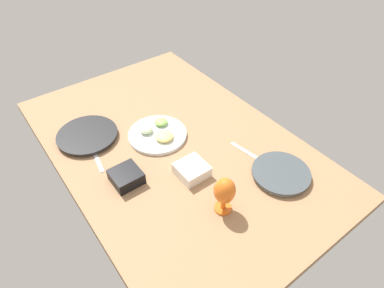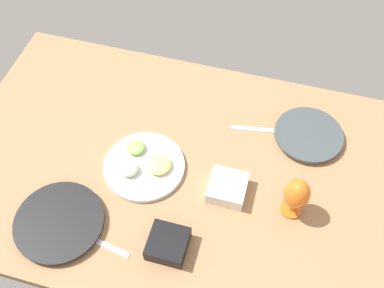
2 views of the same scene
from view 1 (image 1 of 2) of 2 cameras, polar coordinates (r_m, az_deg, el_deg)
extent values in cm
cube|color=#99704C|center=(162.44, -3.11, -0.43)|extent=(160.00, 104.00, 4.00)
cylinder|color=#4C4C51|center=(171.62, -17.55, 1.28)|extent=(27.30, 27.30, 1.57)
cylinder|color=black|center=(170.84, -17.64, 1.59)|extent=(29.68, 29.68, 0.94)
cylinder|color=silver|center=(150.58, 15.04, -5.09)|extent=(23.56, 23.56, 1.63)
cylinder|color=#3E4549|center=(149.65, 15.13, -4.76)|extent=(25.61, 25.61, 0.98)
cylinder|color=silver|center=(165.34, -5.97, 1.63)|extent=(29.02, 29.02, 1.80)
ellipsoid|color=#F9E072|center=(160.53, -4.80, 1.35)|extent=(8.85, 8.85, 2.86)
ellipsoid|color=#8CC659|center=(169.24, -5.35, 3.82)|extent=(6.69, 6.69, 2.78)
ellipsoid|color=beige|center=(164.98, -7.92, 2.49)|extent=(6.43, 6.43, 3.36)
cylinder|color=orange|center=(135.07, 5.35, -10.91)|extent=(7.09, 7.09, 1.00)
cylinder|color=orange|center=(132.91, 5.42, -10.21)|extent=(2.00, 2.00, 4.42)
ellipsoid|color=orange|center=(126.61, 5.66, -8.01)|extent=(8.55, 8.55, 11.69)
cube|color=black|center=(144.78, -11.28, -5.55)|extent=(12.28, 12.28, 5.49)
cube|color=tan|center=(143.50, -11.37, -5.08)|extent=(10.07, 10.07, 1.76)
cube|color=white|center=(144.81, -0.02, -4.50)|extent=(12.75, 12.75, 5.23)
cube|color=#F9E072|center=(143.59, -0.02, -4.04)|extent=(10.45, 10.45, 1.68)
cube|color=silver|center=(158.94, -16.05, -2.50)|extent=(18.05, 4.76, 0.60)
cube|color=silver|center=(158.40, 9.37, -1.29)|extent=(18.05, 4.70, 0.60)
camera|label=2|loc=(0.78, -77.10, 41.92)|focal=42.53mm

